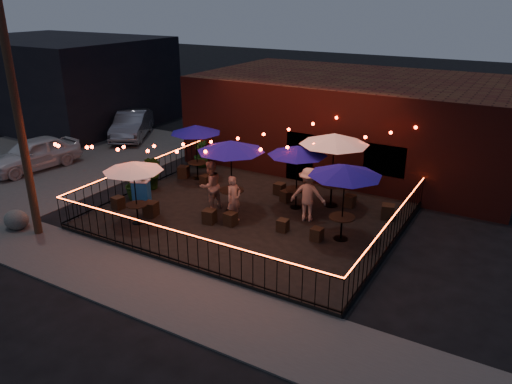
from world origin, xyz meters
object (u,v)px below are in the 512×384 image
cafe_table_3 (297,151)px  boulder (16,220)px  cafe_table_1 (196,130)px  utility_pole (18,115)px  cafe_table_5 (334,140)px  cafe_table_0 (133,167)px  cafe_table_2 (231,147)px  cooler (141,191)px  cafe_table_4 (345,171)px

cafe_table_3 → boulder: 9.82m
cafe_table_1 → utility_pole: bearing=-103.5°
utility_pole → cafe_table_5: bearing=41.9°
boulder → cafe_table_5: bearing=39.2°
cafe_table_0 → cafe_table_1: size_ratio=0.93×
utility_pole → cafe_table_2: size_ratio=2.58×
cafe_table_3 → cafe_table_1: bearing=172.0°
cafe_table_1 → cooler: bearing=-95.7°
utility_pole → boulder: size_ratio=9.04×
cafe_table_0 → cafe_table_2: 3.34m
utility_pole → cooler: bearing=70.1°
utility_pole → cafe_table_3: 9.02m
cafe_table_0 → cafe_table_3: cafe_table_3 is taller
cafe_table_3 → cafe_table_4: bearing=-33.6°
utility_pole → cafe_table_1: (1.60, 6.67, -1.74)m
cafe_table_1 → boulder: size_ratio=2.75×
cafe_table_4 → cafe_table_5: 2.72m
cooler → boulder: 4.32m
cafe_table_0 → cooler: 2.47m
cafe_table_3 → cooler: 6.02m
cafe_table_3 → boulder: size_ratio=3.11×
cafe_table_2 → cafe_table_5: size_ratio=0.99×
cafe_table_5 → cafe_table_3: bearing=-141.7°
cafe_table_4 → utility_pole: bearing=-153.6°
cafe_table_1 → boulder: cafe_table_1 is taller
utility_pole → cafe_table_0: 3.73m
cafe_table_1 → cafe_table_2: bearing=-34.5°
utility_pole → boulder: (-0.91, -0.12, -3.65)m
cafe_table_5 → cooler: 7.34m
cafe_table_2 → cooler: (-3.40, -0.97, -1.96)m
cafe_table_4 → cooler: bearing=-173.7°
utility_pole → cafe_table_4: utility_pole is taller
cooler → cafe_table_2: bearing=-6.8°
cafe_table_0 → cafe_table_3: size_ratio=0.83×
cafe_table_0 → cafe_table_1: 4.67m
cafe_table_2 → cafe_table_4: bearing=-1.8°
utility_pole → cafe_table_3: size_ratio=2.90×
cafe_table_1 → cafe_table_4: (7.29, -2.26, 0.17)m
cafe_table_4 → boulder: bearing=-155.2°
cafe_table_1 → cafe_table_4: 7.63m
utility_pole → cafe_table_2: 6.69m
cafe_table_4 → cafe_table_1: bearing=162.8°
cafe_table_4 → cafe_table_5: (-1.32, 2.37, 0.21)m
boulder → cafe_table_4: bearing=24.8°
cafe_table_2 → cafe_table_1: bearing=145.5°
cafe_table_2 → cafe_table_4: size_ratio=1.13×
cafe_table_5 → cooler: bearing=-152.9°
cafe_table_4 → boulder: 11.00m
cafe_table_2 → boulder: 7.62m
cafe_table_5 → boulder: size_ratio=3.55×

